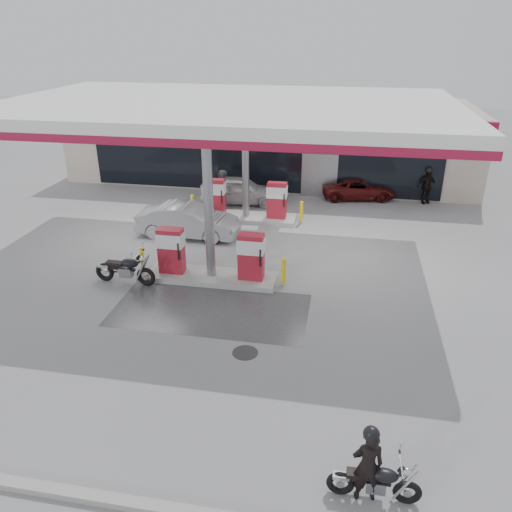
{
  "coord_description": "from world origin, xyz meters",
  "views": [
    {
      "loc": [
        4.29,
        -12.83,
        8.01
      ],
      "look_at": [
        1.64,
        1.61,
        1.2
      ],
      "focal_mm": 35.0,
      "sensor_mm": 36.0,
      "label": 1
    }
  ],
  "objects_px": {
    "biker_main": "(367,465)",
    "hatchback_silver": "(188,221)",
    "attendant": "(224,190)",
    "pump_island_far": "(246,204)",
    "parked_car_left": "(118,165)",
    "main_motorcycle": "(376,483)",
    "pump_island_near": "(211,261)",
    "sedan_white": "(240,190)",
    "parked_car_right": "(359,188)",
    "biker_walking": "(427,186)",
    "parked_motorcycle": "(126,270)"
  },
  "relations": [
    {
      "from": "biker_main",
      "to": "attendant",
      "type": "xyz_separation_m",
      "value": [
        -6.35,
        15.02,
        0.18
      ]
    },
    {
      "from": "biker_main",
      "to": "parked_car_left",
      "type": "height_order",
      "value": "biker_main"
    },
    {
      "from": "pump_island_far",
      "to": "sedan_white",
      "type": "distance_m",
      "value": 2.32
    },
    {
      "from": "pump_island_near",
      "to": "main_motorcycle",
      "type": "bearing_deg",
      "value": -56.65
    },
    {
      "from": "biker_main",
      "to": "hatchback_silver",
      "type": "bearing_deg",
      "value": -68.96
    },
    {
      "from": "biker_walking",
      "to": "parked_car_left",
      "type": "bearing_deg",
      "value": 151.46
    },
    {
      "from": "pump_island_near",
      "to": "hatchback_silver",
      "type": "relative_size",
      "value": 1.23
    },
    {
      "from": "main_motorcycle",
      "to": "parked_car_left",
      "type": "relative_size",
      "value": 0.45
    },
    {
      "from": "biker_main",
      "to": "pump_island_far",
      "type": "bearing_deg",
      "value": -80.26
    },
    {
      "from": "attendant",
      "to": "parked_car_left",
      "type": "distance_m",
      "value": 9.12
    },
    {
      "from": "parked_motorcycle",
      "to": "biker_walking",
      "type": "xyz_separation_m",
      "value": [
        11.02,
        10.6,
        0.36
      ]
    },
    {
      "from": "main_motorcycle",
      "to": "biker_main",
      "type": "bearing_deg",
      "value": -178.99
    },
    {
      "from": "pump_island_far",
      "to": "main_motorcycle",
      "type": "xyz_separation_m",
      "value": [
        5.27,
        -14.01,
        -0.31
      ]
    },
    {
      "from": "pump_island_near",
      "to": "parked_car_right",
      "type": "bearing_deg",
      "value": 63.39
    },
    {
      "from": "biker_main",
      "to": "parked_motorcycle",
      "type": "bearing_deg",
      "value": -52.79
    },
    {
      "from": "pump_island_near",
      "to": "main_motorcycle",
      "type": "xyz_separation_m",
      "value": [
        5.27,
        -8.01,
        -0.31
      ]
    },
    {
      "from": "hatchback_silver",
      "to": "biker_walking",
      "type": "distance_m",
      "value": 11.95
    },
    {
      "from": "attendant",
      "to": "hatchback_silver",
      "type": "relative_size",
      "value": 0.47
    },
    {
      "from": "sedan_white",
      "to": "parked_car_right",
      "type": "relative_size",
      "value": 1.05
    },
    {
      "from": "attendant",
      "to": "parked_motorcycle",
      "type": "bearing_deg",
      "value": 177.75
    },
    {
      "from": "parked_car_left",
      "to": "main_motorcycle",
      "type": "bearing_deg",
      "value": -129.27
    },
    {
      "from": "parked_car_right",
      "to": "hatchback_silver",
      "type": "bearing_deg",
      "value": 122.02
    },
    {
      "from": "biker_main",
      "to": "parked_motorcycle",
      "type": "height_order",
      "value": "biker_main"
    },
    {
      "from": "biker_main",
      "to": "parked_car_right",
      "type": "relative_size",
      "value": 0.43
    },
    {
      "from": "main_motorcycle",
      "to": "hatchback_silver",
      "type": "relative_size",
      "value": 0.42
    },
    {
      "from": "attendant",
      "to": "biker_walking",
      "type": "xyz_separation_m",
      "value": [
        9.52,
        2.8,
        -0.12
      ]
    },
    {
      "from": "parked_motorcycle",
      "to": "hatchback_silver",
      "type": "bearing_deg",
      "value": 82.5
    },
    {
      "from": "hatchback_silver",
      "to": "biker_walking",
      "type": "xyz_separation_m",
      "value": [
        10.21,
        6.2,
        0.17
      ]
    },
    {
      "from": "sedan_white",
      "to": "parked_motorcycle",
      "type": "bearing_deg",
      "value": 162.8
    },
    {
      "from": "main_motorcycle",
      "to": "pump_island_near",
      "type": "bearing_deg",
      "value": 122.48
    },
    {
      "from": "pump_island_near",
      "to": "hatchback_silver",
      "type": "bearing_deg",
      "value": 118.57
    },
    {
      "from": "pump_island_far",
      "to": "main_motorcycle",
      "type": "bearing_deg",
      "value": -69.38
    },
    {
      "from": "pump_island_near",
      "to": "biker_main",
      "type": "relative_size",
      "value": 3.23
    },
    {
      "from": "biker_walking",
      "to": "main_motorcycle",
      "type": "bearing_deg",
      "value": -120.72
    },
    {
      "from": "main_motorcycle",
      "to": "parked_motorcycle",
      "type": "height_order",
      "value": "parked_motorcycle"
    },
    {
      "from": "attendant",
      "to": "parked_car_left",
      "type": "xyz_separation_m",
      "value": [
        -7.61,
        5.0,
        -0.42
      ]
    },
    {
      "from": "hatchback_silver",
      "to": "pump_island_near",
      "type": "bearing_deg",
      "value": -150.28
    },
    {
      "from": "pump_island_far",
      "to": "biker_walking",
      "type": "xyz_separation_m",
      "value": [
        8.25,
        3.8,
        0.14
      ]
    },
    {
      "from": "main_motorcycle",
      "to": "biker_walking",
      "type": "relative_size",
      "value": 1.02
    },
    {
      "from": "pump_island_far",
      "to": "attendant",
      "type": "bearing_deg",
      "value": 141.79
    },
    {
      "from": "pump_island_far",
      "to": "parked_car_left",
      "type": "height_order",
      "value": "pump_island_far"
    },
    {
      "from": "parked_car_right",
      "to": "main_motorcycle",
      "type": "bearing_deg",
      "value": 170.3
    },
    {
      "from": "sedan_white",
      "to": "parked_car_right",
      "type": "xyz_separation_m",
      "value": [
        5.74,
        1.8,
        -0.15
      ]
    },
    {
      "from": "attendant",
      "to": "hatchback_silver",
      "type": "distance_m",
      "value": 3.48
    },
    {
      "from": "sedan_white",
      "to": "parked_car_left",
      "type": "xyz_separation_m",
      "value": [
        -8.16,
        3.8,
        -0.1
      ]
    },
    {
      "from": "parked_motorcycle",
      "to": "sedan_white",
      "type": "xyz_separation_m",
      "value": [
        2.04,
        9.0,
        0.16
      ]
    },
    {
      "from": "pump_island_far",
      "to": "hatchback_silver",
      "type": "bearing_deg",
      "value": -129.25
    },
    {
      "from": "biker_main",
      "to": "attendant",
      "type": "bearing_deg",
      "value": -77.26
    },
    {
      "from": "pump_island_far",
      "to": "parked_motorcycle",
      "type": "height_order",
      "value": "pump_island_far"
    },
    {
      "from": "attendant",
      "to": "parked_car_right",
      "type": "xyz_separation_m",
      "value": [
        6.28,
        3.0,
        -0.46
      ]
    }
  ]
}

